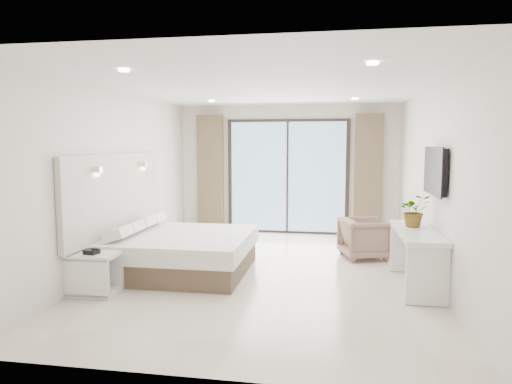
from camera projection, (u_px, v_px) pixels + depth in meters
ground at (267, 273)px, 6.73m from camera, size 6.20×6.20×0.00m
room_shell at (261, 163)px, 7.31m from camera, size 4.62×6.22×2.72m
bed at (179, 252)px, 6.78m from camera, size 2.03×1.93×0.70m
nightstand at (95, 273)px, 5.77m from camera, size 0.59×0.49×0.52m
phone at (92, 252)px, 5.68m from camera, size 0.19×0.16×0.06m
console_desk at (416, 245)px, 6.00m from camera, size 0.50×1.60×0.77m
plant at (414, 214)px, 6.20m from camera, size 0.46×0.50×0.35m
armchair at (365, 236)px, 7.57m from camera, size 0.84×0.87×0.73m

